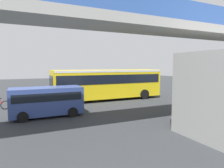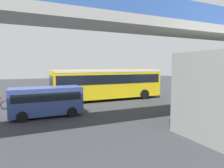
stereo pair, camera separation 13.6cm
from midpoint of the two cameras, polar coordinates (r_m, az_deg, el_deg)
The scene contains 10 objects.
ground at distance 22.05m, azimuth -1.14°, elevation -3.97°, with size 80.00×80.00×0.00m, color #2D3033.
city_bus at distance 20.38m, azimuth -0.95°, elevation 0.62°, with size 11.54×2.85×3.15m.
parked_van at distance 14.47m, azimuth -18.42°, elevation -4.34°, with size 4.80×2.17×2.05m.
pedestrian at distance 23.82m, azimuth -1.38°, elevation -1.13°, with size 0.38×0.38×1.79m.
lane_dash_leftmost at distance 28.50m, azimuth 11.43°, elevation -1.98°, with size 2.00×0.20×0.01m, color silver.
lane_dash_left at distance 26.36m, azimuth 4.36°, elevation -2.47°, with size 2.00×0.20×0.01m, color silver.
lane_dash_centre at distance 24.70m, azimuth -3.80°, elevation -2.98°, with size 2.00×0.20×0.01m, color silver.
lane_dash_right at distance 23.60m, azimuth -12.94°, elevation -3.49°, with size 2.00×0.20×0.01m, color silver.
lane_dash_rightmost at distance 23.15m, azimuth -22.71°, elevation -3.93°, with size 2.00×0.20×0.01m, color silver.
pedestrian_overpass at distance 13.03m, azimuth 17.73°, elevation 12.99°, with size 27.03×2.60×7.17m.
Camera 2 is at (8.56, 20.01, 3.51)m, focal length 31.21 mm.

